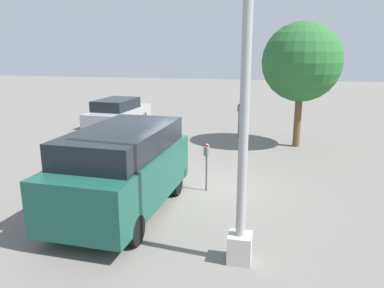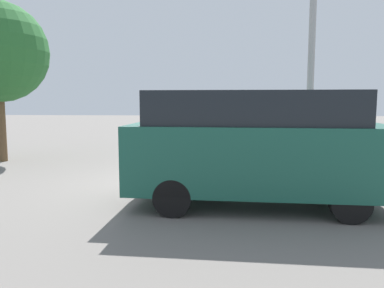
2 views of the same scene
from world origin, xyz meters
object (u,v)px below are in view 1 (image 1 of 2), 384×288
at_px(parked_van, 123,168).
at_px(street_tree, 302,62).
at_px(parking_meter_far, 239,113).
at_px(car_distant, 118,112).
at_px(lamp_post, 243,137).
at_px(parking_meter_near, 207,156).

relative_size(parked_van, street_tree, 0.93).
xyz_separation_m(parking_meter_far, car_distant, (-1.14, -6.31, -0.38)).
xyz_separation_m(lamp_post, car_distant, (-11.33, -7.36, -1.66)).
bearing_deg(parked_van, parking_meter_near, 139.03).
distance_m(parking_meter_near, parking_meter_far, 6.74).
bearing_deg(parking_meter_near, parking_meter_far, -173.54).
bearing_deg(lamp_post, street_tree, 171.13).
height_order(lamp_post, parked_van, lamp_post).
distance_m(parking_meter_far, lamp_post, 10.33).
bearing_deg(car_distant, parked_van, -152.19).
height_order(parking_meter_near, parking_meter_far, parking_meter_far).
bearing_deg(street_tree, parking_meter_far, -111.76).
xyz_separation_m(parking_meter_far, lamp_post, (10.19, 1.05, 1.28)).
xyz_separation_m(parking_meter_near, lamp_post, (3.46, 1.28, 1.40)).
distance_m(parking_meter_near, lamp_post, 3.95).
xyz_separation_m(parking_meter_near, car_distant, (-7.87, -6.08, -0.26)).
height_order(parking_meter_near, lamp_post, lamp_post).
xyz_separation_m(parking_meter_near, street_tree, (-5.74, 2.71, 2.39)).
relative_size(parking_meter_far, lamp_post, 0.23).
height_order(parking_meter_far, parked_van, parked_van).
bearing_deg(parking_meter_far, parking_meter_near, 6.46).
height_order(parking_meter_near, street_tree, street_tree).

